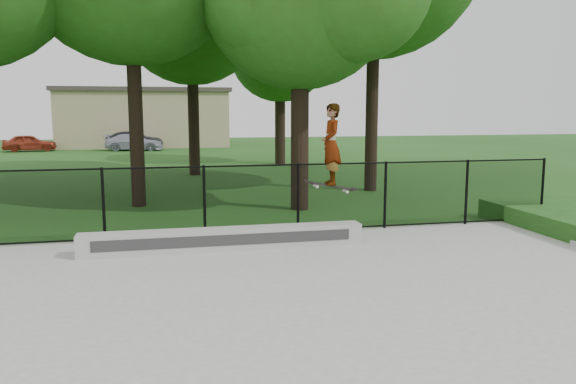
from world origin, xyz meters
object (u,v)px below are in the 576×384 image
at_px(car_b, 134,140).
at_px(car_c, 134,142).
at_px(skater_airborne, 331,146).
at_px(grind_ledge, 225,239).
at_px(car_a, 29,143).

distance_m(car_b, car_c, 1.67).
bearing_deg(skater_airborne, grind_ledge, 176.65).
height_order(car_c, skater_airborne, skater_airborne).
height_order(car_a, car_c, car_a).
bearing_deg(grind_ledge, car_c, 95.78).
bearing_deg(car_b, skater_airborne, -152.62).
relative_size(grind_ledge, car_c, 1.53).
relative_size(car_a, skater_airborne, 1.91).
xyz_separation_m(grind_ledge, skater_airborne, (2.04, -0.12, 1.73)).
height_order(grind_ledge, skater_airborne, skater_airborne).
height_order(car_b, skater_airborne, skater_airborne).
bearing_deg(car_a, grind_ledge, -172.66).
xyz_separation_m(car_a, skater_airborne, (11.62, -29.48, 1.44)).
bearing_deg(car_a, car_b, -92.30).
height_order(grind_ledge, car_c, car_c).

